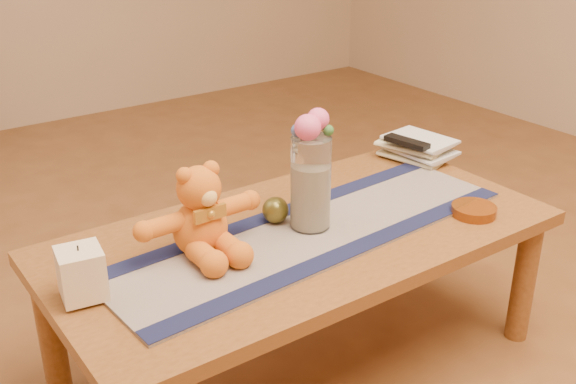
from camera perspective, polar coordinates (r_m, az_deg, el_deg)
floor at (r=2.15m, az=1.12°, el=-13.91°), size 5.50×5.50×0.00m
coffee_table_top at (r=1.92m, az=1.22°, el=-3.74°), size 1.40×0.70×0.04m
table_leg_fr at (r=2.26m, az=18.96°, el=-6.97°), size 0.07×0.07×0.41m
table_leg_bl at (r=2.03m, az=-19.04°, el=-10.96°), size 0.07×0.07×0.41m
table_leg_br at (r=2.59m, az=8.77°, el=-1.79°), size 0.07×0.07×0.41m
persian_runner at (r=1.89m, az=2.08°, el=-3.33°), size 1.22×0.43×0.01m
runner_border_near at (r=1.79m, az=5.13°, el=-4.84°), size 1.20×0.14×0.00m
runner_border_far at (r=1.99m, az=-0.66°, el=-1.70°), size 1.20×0.14×0.00m
teddy_bear at (r=1.76m, az=-7.36°, el=-1.51°), size 0.34×0.28×0.23m
pillar_candle at (r=1.64m, az=-16.74°, el=-6.47°), size 0.11×0.11×0.12m
candle_wick at (r=1.61m, az=-17.02°, el=-4.47°), size 0.00×0.00×0.01m
glass_vase at (r=1.86m, az=1.89°, el=0.74°), size 0.11×0.11×0.26m
potpourri_fill at (r=1.87m, az=1.87°, el=-0.35°), size 0.09×0.09×0.18m
rose_left at (r=1.78m, az=1.64°, el=5.37°), size 0.07×0.07×0.07m
rose_right at (r=1.81m, az=2.50°, el=6.05°), size 0.06×0.06×0.06m
blue_flower_back at (r=1.83m, az=1.54°, el=5.71°), size 0.04×0.04×0.04m
blue_flower_side at (r=1.80m, az=0.81°, el=5.11°), size 0.04×0.04×0.04m
leaf_sprig at (r=1.81m, az=3.35°, el=5.12°), size 0.03×0.03×0.03m
bronze_ball at (r=1.92m, az=-1.05°, el=-1.50°), size 0.08×0.08×0.07m
book_bottom at (r=2.38m, az=9.49°, el=2.48°), size 0.21×0.26×0.02m
book_lower at (r=2.37m, az=9.67°, el=2.91°), size 0.18×0.24×0.02m
book_upper at (r=2.36m, az=9.41°, el=3.32°), size 0.22×0.26×0.02m
book_top at (r=2.36m, az=9.68°, el=3.78°), size 0.19×0.24×0.02m
tv_remote at (r=2.35m, az=9.81°, el=4.10°), size 0.07×0.17×0.02m
amber_dish at (r=2.06m, az=15.14°, el=-1.48°), size 0.14×0.14×0.03m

